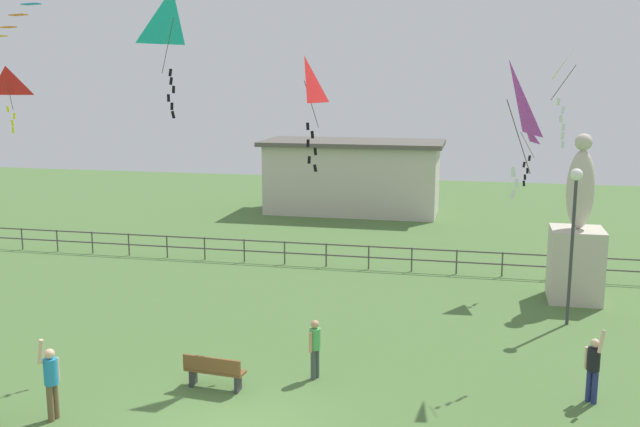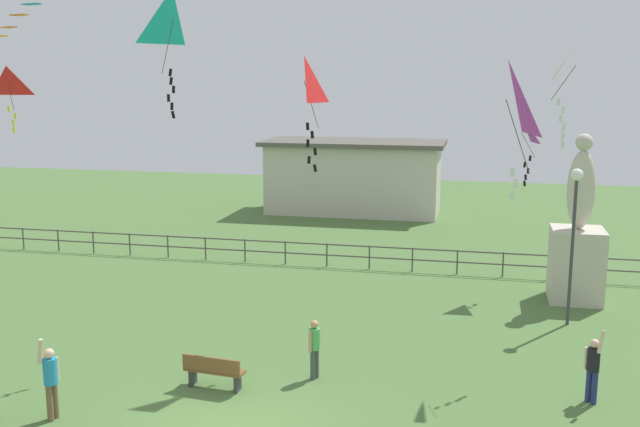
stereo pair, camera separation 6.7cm
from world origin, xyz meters
The scene contains 14 objects.
statue_monument centered at (8.17, 11.50, 1.82)m, with size 1.70×1.70×5.64m.
lamppost centered at (7.68, 8.87, 3.45)m, with size 0.36×0.36×4.80m.
park_bench centered at (-1.18, 2.13, 0.46)m, with size 1.53×0.55×0.85m.
person_0 centered at (7.62, 3.33, 0.91)m, with size 0.40×0.44×1.82m.
person_1 centered at (-4.07, -0.13, 0.97)m, with size 0.33×0.50×1.93m.
person_2 centered at (1.06, 3.27, 0.87)m, with size 0.28×0.43×1.52m.
kite_0 centered at (0.37, 5.15, 7.21)m, with size 0.76×0.88×2.98m.
kite_1 centered at (6.24, 12.47, 5.48)m, with size 0.87×0.92×2.33m.
kite_3 centered at (-9.69, 6.97, 7.25)m, with size 1.10×0.45×2.10m.
kite_4 centered at (5.35, 1.38, 6.95)m, with size 0.90×1.19×2.71m.
kite_6 centered at (-2.95, 4.53, 8.83)m, with size 1.08×1.27×3.28m.
kite_7 centered at (7.13, 6.17, 7.61)m, with size 0.89×0.89×2.56m.
waterfront_railing centered at (-0.27, 14.00, 0.63)m, with size 36.01×0.06×0.95m.
pavilion_building centered at (-1.97, 26.00, 2.03)m, with size 9.94×4.61×4.01m.
Camera 2 is at (4.91, -13.28, 7.40)m, focal length 40.50 mm.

